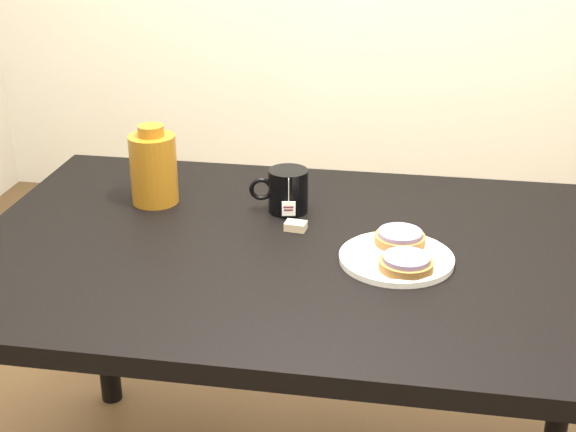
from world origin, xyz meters
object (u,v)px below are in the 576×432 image
Objects in this scene: table at (306,281)px; mug at (287,190)px; bagel_package at (154,168)px; bagel_back at (400,238)px; bagel_front at (406,263)px; plate at (396,257)px; teabag_pouch at (296,226)px.

table is 0.23m from mug.
bagel_package is at bearing 155.53° from table.
bagel_back and bagel_front have the same top height.
table is 6.15× the size of plate.
plate is 0.61m from bagel_package.
bagel_front is (0.21, -0.09, 0.11)m from table.
mug is at bearing 111.94° from table.
bagel_package is at bearing 159.46° from plate.
teabag_pouch is at bearing 145.29° from bagel_front.
bagel_front is 0.38m from mug.
mug reaches higher than bagel_back.
bagel_back is at bearing 98.30° from bagel_front.
teabag_pouch is (-0.24, 0.17, -0.02)m from bagel_front.
mug reaches higher than plate.
bagel_package is at bearing 155.62° from bagel_front.
table is 10.03× the size of mug.
bagel_back is (0.19, 0.02, 0.11)m from table.
table is at bearing -174.52° from bagel_back.
table is 7.56× the size of bagel_package.
plate is 0.25m from teabag_pouch.
table is 10.15× the size of bagel_front.
bagel_package reaches higher than plate.
mug is 3.10× the size of teabag_pouch.
mug is at bearing 140.65° from plate.
plate is (0.19, -0.04, 0.09)m from table.
bagel_back is at bearing 86.40° from plate.
bagel_front is (0.02, -0.05, 0.02)m from plate.
bagel_back is 0.11m from bagel_front.
bagel_front is 0.65m from bagel_package.
teabag_pouch reaches higher than plate.
mug is (-0.26, 0.15, 0.03)m from bagel_back.
teabag_pouch is (0.04, -0.10, -0.04)m from mug.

